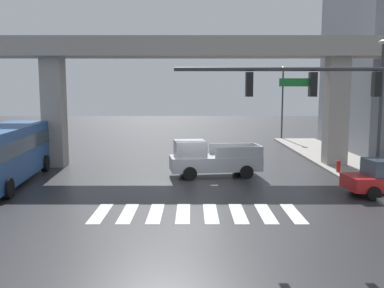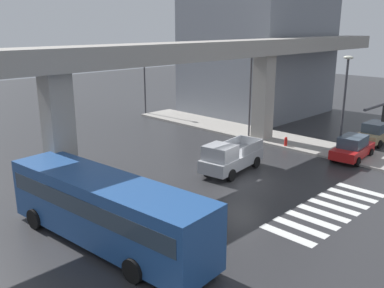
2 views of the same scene
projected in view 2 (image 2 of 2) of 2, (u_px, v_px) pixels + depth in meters
ground_plane at (244, 183)px, 25.47m from camera, size 120.00×120.00×0.00m
crosswalk_stripes at (328, 210)px, 21.73m from camera, size 8.25×2.80×0.01m
elevated_overpass at (183, 61)px, 27.13m from camera, size 51.37×2.45×8.16m
sidewalk_east at (302, 144)px, 33.60m from camera, size 4.00×36.00×0.15m
pickup_truck at (230, 158)px, 27.03m from camera, size 5.32×2.62×2.08m
city_bus at (106, 207)px, 17.94m from camera, size 3.52×10.98×2.99m
sedan_tan at (376, 133)px, 33.93m from camera, size 4.31×1.98×1.72m
sedan_red at (353, 148)px, 29.72m from camera, size 4.43×2.24×1.72m
street_lamp_near_corner at (345, 95)px, 29.02m from camera, size 0.44×0.70×7.24m
street_lamp_mid_block at (251, 84)px, 34.53m from camera, size 0.44×0.70×7.24m
street_lamp_far_north at (144, 71)px, 43.95m from camera, size 0.44×0.70×7.24m
fire_hydrant at (286, 142)px, 32.73m from camera, size 0.24×0.24×0.85m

